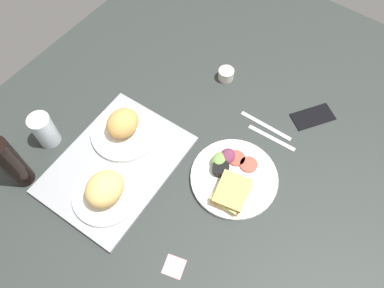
{
  "coord_description": "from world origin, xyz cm",
  "views": [
    {
      "loc": [
        -45.12,
        -31.49,
        106.78
      ],
      "look_at": [
        2.0,
        3.0,
        4.0
      ],
      "focal_mm": 34.76,
      "sensor_mm": 36.0,
      "label": 1
    }
  ],
  "objects_px": {
    "fork": "(272,138)",
    "cell_phone": "(313,116)",
    "bread_plate_near": "(105,191)",
    "espresso_cup": "(226,74)",
    "bread_plate_far": "(123,127)",
    "plate_with_salad": "(232,178)",
    "knife": "(266,126)",
    "serving_tray": "(116,165)",
    "soda_bottle": "(11,163)",
    "drinking_glass": "(44,130)",
    "sticky_note": "(174,267)"
  },
  "relations": [
    {
      "from": "fork",
      "to": "cell_phone",
      "type": "distance_m",
      "value": 0.17
    },
    {
      "from": "bread_plate_near",
      "to": "fork",
      "type": "distance_m",
      "value": 0.56
    },
    {
      "from": "espresso_cup",
      "to": "cell_phone",
      "type": "distance_m",
      "value": 0.34
    },
    {
      "from": "bread_plate_far",
      "to": "espresso_cup",
      "type": "height_order",
      "value": "bread_plate_far"
    },
    {
      "from": "espresso_cup",
      "to": "plate_with_salad",
      "type": "bearing_deg",
      "value": -143.77
    },
    {
      "from": "bread_plate_near",
      "to": "bread_plate_far",
      "type": "relative_size",
      "value": 0.9
    },
    {
      "from": "espresso_cup",
      "to": "knife",
      "type": "relative_size",
      "value": 0.29
    },
    {
      "from": "serving_tray",
      "to": "soda_bottle",
      "type": "relative_size",
      "value": 2.16
    },
    {
      "from": "soda_bottle",
      "to": "knife",
      "type": "relative_size",
      "value": 1.1
    },
    {
      "from": "drinking_glass",
      "to": "cell_phone",
      "type": "distance_m",
      "value": 0.89
    },
    {
      "from": "drinking_glass",
      "to": "soda_bottle",
      "type": "relative_size",
      "value": 0.58
    },
    {
      "from": "serving_tray",
      "to": "fork",
      "type": "xyz_separation_m",
      "value": [
        0.38,
        -0.35,
        -0.01
      ]
    },
    {
      "from": "serving_tray",
      "to": "fork",
      "type": "height_order",
      "value": "serving_tray"
    },
    {
      "from": "knife",
      "to": "sticky_note",
      "type": "relative_size",
      "value": 3.39
    },
    {
      "from": "bread_plate_near",
      "to": "espresso_cup",
      "type": "xyz_separation_m",
      "value": [
        0.6,
        -0.03,
        -0.04
      ]
    },
    {
      "from": "serving_tray",
      "to": "knife",
      "type": "bearing_deg",
      "value": -36.86
    },
    {
      "from": "serving_tray",
      "to": "sticky_note",
      "type": "bearing_deg",
      "value": -112.42
    },
    {
      "from": "sticky_note",
      "to": "serving_tray",
      "type": "bearing_deg",
      "value": 67.58
    },
    {
      "from": "bread_plate_near",
      "to": "espresso_cup",
      "type": "height_order",
      "value": "bread_plate_near"
    },
    {
      "from": "bread_plate_far",
      "to": "cell_phone",
      "type": "relative_size",
      "value": 1.52
    },
    {
      "from": "espresso_cup",
      "to": "cell_phone",
      "type": "bearing_deg",
      "value": -84.46
    },
    {
      "from": "fork",
      "to": "cell_phone",
      "type": "bearing_deg",
      "value": -117.7
    },
    {
      "from": "bread_plate_near",
      "to": "cell_phone",
      "type": "bearing_deg",
      "value": -29.99
    },
    {
      "from": "serving_tray",
      "to": "bread_plate_near",
      "type": "relative_size",
      "value": 2.28
    },
    {
      "from": "bread_plate_near",
      "to": "sticky_note",
      "type": "height_order",
      "value": "bread_plate_near"
    },
    {
      "from": "bread_plate_far",
      "to": "soda_bottle",
      "type": "relative_size",
      "value": 1.05
    },
    {
      "from": "soda_bottle",
      "to": "sticky_note",
      "type": "bearing_deg",
      "value": -83.38
    },
    {
      "from": "bread_plate_far",
      "to": "cell_phone",
      "type": "height_order",
      "value": "bread_plate_far"
    },
    {
      "from": "serving_tray",
      "to": "soda_bottle",
      "type": "xyz_separation_m",
      "value": [
        -0.2,
        0.2,
        0.1
      ]
    },
    {
      "from": "drinking_glass",
      "to": "espresso_cup",
      "type": "distance_m",
      "value": 0.65
    },
    {
      "from": "knife",
      "to": "sticky_note",
      "type": "xyz_separation_m",
      "value": [
        -0.55,
        -0.03,
        -0.0
      ]
    },
    {
      "from": "sticky_note",
      "to": "drinking_glass",
      "type": "bearing_deg",
      "value": 81.96
    },
    {
      "from": "sticky_note",
      "to": "bread_plate_near",
      "type": "bearing_deg",
      "value": 81.43
    },
    {
      "from": "serving_tray",
      "to": "bread_plate_near",
      "type": "height_order",
      "value": "bread_plate_near"
    },
    {
      "from": "plate_with_salad",
      "to": "drinking_glass",
      "type": "xyz_separation_m",
      "value": [
        -0.23,
        0.57,
        0.04
      ]
    },
    {
      "from": "bread_plate_far",
      "to": "espresso_cup",
      "type": "relative_size",
      "value": 3.9
    },
    {
      "from": "plate_with_salad",
      "to": "knife",
      "type": "distance_m",
      "value": 0.24
    },
    {
      "from": "drinking_glass",
      "to": "fork",
      "type": "relative_size",
      "value": 0.72
    },
    {
      "from": "drinking_glass",
      "to": "cell_phone",
      "type": "relative_size",
      "value": 0.85
    },
    {
      "from": "espresso_cup",
      "to": "cell_phone",
      "type": "xyz_separation_m",
      "value": [
        0.03,
        -0.34,
        -0.02
      ]
    },
    {
      "from": "fork",
      "to": "serving_tray",
      "type": "bearing_deg",
      "value": 44.42
    },
    {
      "from": "serving_tray",
      "to": "fork",
      "type": "relative_size",
      "value": 2.65
    },
    {
      "from": "plate_with_salad",
      "to": "fork",
      "type": "xyz_separation_m",
      "value": [
        0.21,
        -0.02,
        -0.02
      ]
    },
    {
      "from": "fork",
      "to": "knife",
      "type": "relative_size",
      "value": 0.89
    },
    {
      "from": "serving_tray",
      "to": "knife",
      "type": "xyz_separation_m",
      "value": [
        0.41,
        -0.31,
        -0.01
      ]
    },
    {
      "from": "bread_plate_far",
      "to": "plate_with_salad",
      "type": "xyz_separation_m",
      "value": [
        0.07,
        -0.38,
        -0.03
      ]
    },
    {
      "from": "serving_tray",
      "to": "plate_with_salad",
      "type": "relative_size",
      "value": 1.65
    },
    {
      "from": "bread_plate_near",
      "to": "soda_bottle",
      "type": "bearing_deg",
      "value": 112.41
    },
    {
      "from": "drinking_glass",
      "to": "sticky_note",
      "type": "bearing_deg",
      "value": -98.04
    },
    {
      "from": "bread_plate_near",
      "to": "bread_plate_far",
      "type": "xyz_separation_m",
      "value": [
        0.2,
        0.11,
        -0.01
      ]
    }
  ]
}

